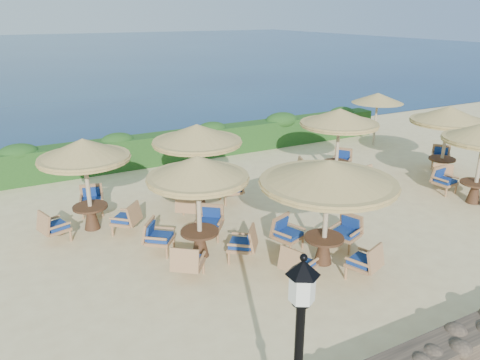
% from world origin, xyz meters
% --- Properties ---
extents(ground, '(120.00, 120.00, 0.00)m').
position_xyz_m(ground, '(0.00, 0.00, 0.00)').
color(ground, beige).
rests_on(ground, ground).
extents(sea, '(160.00, 160.00, 0.00)m').
position_xyz_m(sea, '(0.00, 70.00, 0.00)').
color(sea, '#0B2247').
rests_on(sea, ground).
extents(hedge, '(18.00, 0.90, 1.20)m').
position_xyz_m(hedge, '(0.00, 7.20, 0.60)').
color(hedge, '#194014').
rests_on(hedge, ground).
extents(extra_parasol, '(2.30, 2.30, 2.41)m').
position_xyz_m(extra_parasol, '(7.80, 5.20, 2.17)').
color(extra_parasol, tan).
rests_on(extra_parasol, ground).
extents(cafe_set_0, '(2.64, 2.64, 2.65)m').
position_xyz_m(cafe_set_0, '(-3.47, -0.68, 1.73)').
color(cafe_set_0, tan).
rests_on(cafe_set_0, ground).
extents(cafe_set_1, '(3.25, 3.25, 2.65)m').
position_xyz_m(cafe_set_1, '(-0.94, -2.41, 1.93)').
color(cafe_set_1, tan).
rests_on(cafe_set_1, ground).
extents(cafe_set_3, '(2.71, 2.69, 2.65)m').
position_xyz_m(cafe_set_3, '(-5.56, 2.21, 1.83)').
color(cafe_set_3, tan).
rests_on(cafe_set_3, ground).
extents(cafe_set_4, '(2.81, 2.81, 2.65)m').
position_xyz_m(cafe_set_4, '(-2.21, 2.33, 1.90)').
color(cafe_set_4, tan).
rests_on(cafe_set_4, ground).
extents(cafe_set_5, '(2.83, 2.83, 2.65)m').
position_xyz_m(cafe_set_5, '(3.15, 2.20, 1.91)').
color(cafe_set_5, tan).
rests_on(cafe_set_5, ground).
extents(cafe_set_6, '(2.67, 2.67, 2.65)m').
position_xyz_m(cafe_set_6, '(6.91, 0.70, 1.99)').
color(cafe_set_6, tan).
rests_on(cafe_set_6, ground).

